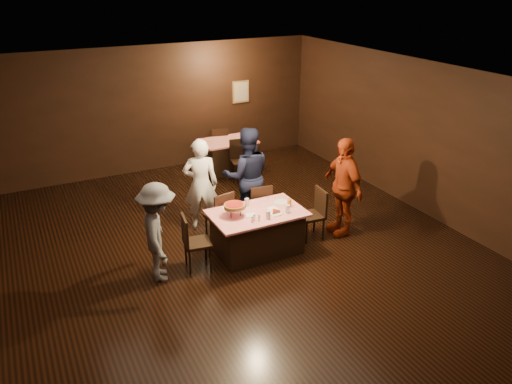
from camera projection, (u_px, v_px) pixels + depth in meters
room at (249, 141)px, 7.62m from camera, size 10.00×10.04×3.02m
main_table at (257, 232)px, 8.63m from camera, size 1.60×1.00×0.77m
back_table at (228, 155)px, 12.24m from camera, size 1.30×0.90×0.77m
chair_far_left at (219, 215)px, 9.04m from camera, size 0.50×0.50×0.95m
chair_far_right at (258, 206)px, 9.37m from camera, size 0.47×0.47×0.95m
chair_end_left at (197, 242)px, 8.14m from camera, size 0.48×0.48×0.95m
chair_end_right at (311, 215)px, 9.05m from camera, size 0.45×0.45×0.95m
chair_back_near at (240, 161)px, 11.63m from camera, size 0.48×0.48×0.95m
chair_back_far at (219, 145)px, 12.69m from camera, size 0.49×0.49×0.95m
diner_white_jacket at (201, 185)px, 9.26m from camera, size 0.75×0.61×1.78m
diner_navy_hoodie at (247, 176)px, 9.48m from camera, size 1.10×0.96×1.91m
diner_grey_knit at (158, 233)px, 7.72m from camera, size 0.82×1.16×1.63m
diner_red_shirt at (343, 186)px, 9.09m from camera, size 0.50×1.10×1.86m
pizza_stand at (234, 206)px, 8.28m from camera, size 0.38×0.38×0.22m
plate_with_slice at (275, 212)px, 8.42m from camera, size 0.25×0.25×0.06m
plate_empty at (281, 202)px, 8.82m from camera, size 0.25×0.25×0.01m
glass_front_left at (268, 215)px, 8.22m from camera, size 0.08×0.08×0.14m
glass_front_right at (288, 209)px, 8.43m from camera, size 0.08×0.08×0.14m
glass_amber at (289, 203)px, 8.65m from camera, size 0.08×0.08×0.14m
glass_back at (247, 202)px, 8.67m from camera, size 0.08×0.08×0.14m
condiments at (255, 218)px, 8.15m from camera, size 0.17×0.10×0.09m
napkin_center at (273, 208)px, 8.60m from camera, size 0.19×0.19×0.01m
napkin_left at (251, 215)px, 8.37m from camera, size 0.21×0.21×0.01m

